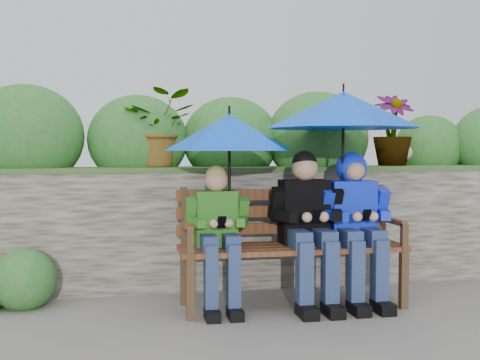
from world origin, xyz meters
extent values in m
plane|color=#5D5D5A|center=(0.00, 0.00, 0.00)|extent=(60.00, 60.00, 0.00)
cube|color=#484239|center=(0.00, 0.75, 0.50)|extent=(8.00, 0.40, 1.00)
cube|color=#346129|center=(0.00, 0.75, 1.01)|extent=(8.00, 0.42, 0.04)
cube|color=#346129|center=(0.00, 1.95, 0.48)|extent=(8.00, 2.00, 0.96)
ellipsoid|color=#216922|center=(-1.67, 0.96, 1.29)|extent=(0.97, 0.77, 0.87)
ellipsoid|color=#216922|center=(-0.73, 1.02, 1.26)|extent=(0.87, 0.70, 0.79)
ellipsoid|color=#216922|center=(0.09, 1.01, 1.26)|extent=(0.87, 0.69, 0.78)
ellipsoid|color=#216922|center=(0.87, 0.90, 1.28)|extent=(0.94, 0.75, 0.85)
ellipsoid|color=#216922|center=(2.08, 1.10, 1.20)|extent=(0.68, 0.55, 0.61)
sphere|color=#C28FA7|center=(-1.80, 0.85, 1.15)|extent=(0.14, 0.14, 0.14)
sphere|color=#C28FA7|center=(0.23, 0.85, 1.15)|extent=(0.14, 0.14, 0.14)
sphere|color=#C28FA7|center=(1.70, 0.85, 1.15)|extent=(0.14, 0.14, 0.14)
imported|color=#216922|center=(-0.56, 0.85, 1.36)|extent=(0.59, 0.51, 0.66)
imported|color=#216922|center=(1.58, 0.85, 1.36)|extent=(0.37, 0.37, 0.66)
sphere|color=#216922|center=(-1.60, 0.35, 0.20)|extent=(0.47, 0.47, 0.47)
cube|color=#44301D|center=(-0.42, -0.24, 0.21)|extent=(0.06, 0.06, 0.42)
cube|color=#44301D|center=(-0.42, 0.18, 0.21)|extent=(0.06, 0.06, 0.42)
cube|color=#44301D|center=(1.17, -0.24, 0.21)|extent=(0.06, 0.06, 0.42)
cube|color=#44301D|center=(1.17, 0.18, 0.21)|extent=(0.06, 0.06, 0.42)
cube|color=brown|center=(0.38, -0.21, 0.44)|extent=(1.70, 0.09, 0.04)
cube|color=brown|center=(0.38, -0.09, 0.44)|extent=(1.70, 0.09, 0.04)
cube|color=brown|center=(0.38, 0.03, 0.44)|extent=(1.70, 0.09, 0.04)
cube|color=brown|center=(0.38, 0.16, 0.44)|extent=(1.70, 0.09, 0.04)
cube|color=#44301D|center=(-0.42, 0.20, 0.66)|extent=(0.05, 0.05, 0.47)
cube|color=brown|center=(-0.42, -0.03, 0.63)|extent=(0.05, 0.44, 0.04)
cube|color=#44301D|center=(-0.42, -0.24, 0.53)|extent=(0.05, 0.05, 0.21)
cube|color=#44301D|center=(1.17, 0.20, 0.66)|extent=(0.05, 0.05, 0.47)
cube|color=brown|center=(1.17, -0.03, 0.63)|extent=(0.05, 0.44, 0.04)
cube|color=#44301D|center=(1.17, -0.24, 0.53)|extent=(0.05, 0.05, 0.21)
cube|color=brown|center=(0.38, 0.21, 0.57)|extent=(1.70, 0.03, 0.08)
cube|color=brown|center=(0.38, 0.21, 0.70)|extent=(1.70, 0.03, 0.08)
cube|color=brown|center=(0.38, 0.21, 0.83)|extent=(1.70, 0.03, 0.08)
cube|color=#296C1F|center=(-0.19, 0.07, 0.67)|extent=(0.30, 0.18, 0.41)
sphere|color=tan|center=(-0.19, 0.05, 0.95)|extent=(0.17, 0.17, 0.17)
sphere|color=#AA9542|center=(-0.19, 0.06, 0.98)|extent=(0.16, 0.16, 0.16)
cube|color=#1C2E4A|center=(-0.27, -0.08, 0.52)|extent=(0.11, 0.29, 0.11)
cube|color=#1C2E4A|center=(-0.27, -0.22, 0.26)|extent=(0.09, 0.10, 0.52)
cube|color=black|center=(-0.27, -0.27, 0.04)|extent=(0.10, 0.20, 0.07)
cube|color=#1C2E4A|center=(-0.11, -0.08, 0.52)|extent=(0.11, 0.29, 0.11)
cube|color=#1C2E4A|center=(-0.11, -0.22, 0.26)|extent=(0.09, 0.10, 0.52)
cube|color=black|center=(-0.11, -0.27, 0.04)|extent=(0.10, 0.20, 0.07)
cube|color=#296C1F|center=(-0.38, 0.02, 0.72)|extent=(0.07, 0.16, 0.23)
cube|color=#296C1F|center=(-0.35, -0.09, 0.66)|extent=(0.12, 0.19, 0.06)
sphere|color=tan|center=(-0.24, -0.17, 0.66)|extent=(0.06, 0.06, 0.06)
cube|color=#296C1F|center=(0.01, 0.02, 0.72)|extent=(0.07, 0.16, 0.23)
cube|color=#296C1F|center=(-0.02, -0.09, 0.66)|extent=(0.12, 0.19, 0.06)
sphere|color=tan|center=(-0.13, -0.17, 0.66)|extent=(0.06, 0.06, 0.06)
cube|color=black|center=(-0.19, -0.18, 0.67)|extent=(0.06, 0.07, 0.09)
cube|color=black|center=(0.49, 0.07, 0.71)|extent=(0.36, 0.21, 0.49)
sphere|color=tan|center=(0.49, 0.05, 1.04)|extent=(0.20, 0.20, 0.20)
sphere|color=black|center=(0.49, 0.06, 1.07)|extent=(0.19, 0.19, 0.19)
cube|color=#1C2E4A|center=(0.40, -0.10, 0.53)|extent=(0.13, 0.34, 0.13)
cube|color=#1C2E4A|center=(0.40, -0.27, 0.26)|extent=(0.11, 0.12, 0.53)
cube|color=black|center=(0.40, -0.33, 0.04)|extent=(0.12, 0.23, 0.08)
cube|color=#1C2E4A|center=(0.59, -0.10, 0.53)|extent=(0.13, 0.34, 0.13)
cube|color=#1C2E4A|center=(0.59, -0.27, 0.26)|extent=(0.11, 0.12, 0.53)
cube|color=black|center=(0.59, -0.33, 0.04)|extent=(0.12, 0.23, 0.08)
cube|color=black|center=(0.26, 0.01, 0.77)|extent=(0.08, 0.19, 0.27)
cube|color=black|center=(0.30, -0.12, 0.69)|extent=(0.14, 0.22, 0.07)
sphere|color=tan|center=(0.43, -0.22, 0.69)|extent=(0.07, 0.07, 0.07)
cube|color=black|center=(0.72, 0.01, 0.77)|extent=(0.08, 0.19, 0.27)
cube|color=black|center=(0.69, -0.12, 0.69)|extent=(0.14, 0.22, 0.07)
sphere|color=tan|center=(0.55, -0.22, 0.69)|extent=(0.07, 0.07, 0.07)
cube|color=black|center=(0.49, -0.23, 0.71)|extent=(0.06, 0.07, 0.09)
cube|color=#0E1CCF|center=(0.88, 0.07, 0.70)|extent=(0.35, 0.21, 0.48)
sphere|color=tan|center=(0.88, 0.05, 1.03)|extent=(0.20, 0.20, 0.20)
sphere|color=#0E1CCF|center=(0.88, 0.08, 1.04)|extent=(0.25, 0.25, 0.25)
sphere|color=tan|center=(0.88, 0.00, 1.02)|extent=(0.15, 0.15, 0.15)
cube|color=#1C2E4A|center=(0.78, -0.10, 0.52)|extent=(0.12, 0.33, 0.12)
cube|color=#1C2E4A|center=(0.78, -0.26, 0.26)|extent=(0.10, 0.11, 0.52)
cube|color=black|center=(0.78, -0.33, 0.04)|extent=(0.11, 0.23, 0.08)
cube|color=#1C2E4A|center=(0.97, -0.10, 0.52)|extent=(0.12, 0.33, 0.12)
cube|color=#1C2E4A|center=(0.97, -0.26, 0.26)|extent=(0.10, 0.11, 0.52)
cube|color=black|center=(0.97, -0.33, 0.04)|extent=(0.11, 0.23, 0.08)
cube|color=#0E1CCF|center=(0.65, 0.02, 0.76)|extent=(0.08, 0.19, 0.26)
cube|color=#0E1CCF|center=(0.68, -0.12, 0.69)|extent=(0.13, 0.22, 0.07)
sphere|color=tan|center=(0.81, -0.21, 0.69)|extent=(0.07, 0.07, 0.07)
cube|color=#0E1CCF|center=(1.10, 0.02, 0.76)|extent=(0.08, 0.19, 0.26)
cube|color=#0E1CCF|center=(1.07, -0.12, 0.69)|extent=(0.13, 0.22, 0.07)
sphere|color=tan|center=(0.94, -0.21, 0.69)|extent=(0.07, 0.07, 0.07)
cube|color=black|center=(0.88, -0.22, 0.70)|extent=(0.06, 0.07, 0.09)
cone|color=#0045DF|center=(-0.10, 0.02, 1.31)|extent=(0.96, 0.96, 0.27)
cylinder|color=black|center=(-0.10, 0.02, 1.47)|extent=(0.02, 0.02, 0.06)
cylinder|color=black|center=(-0.10, 0.02, 1.00)|extent=(0.02, 0.02, 0.60)
sphere|color=black|center=(-0.10, 0.02, 0.70)|extent=(0.04, 0.04, 0.04)
cone|color=#0045DF|center=(0.79, 0.02, 1.48)|extent=(1.19, 1.19, 0.28)
cylinder|color=black|center=(0.79, 0.02, 1.65)|extent=(0.02, 0.02, 0.06)
cylinder|color=black|center=(0.79, 0.02, 1.10)|extent=(0.02, 0.02, 0.76)
sphere|color=black|center=(0.79, 0.02, 0.72)|extent=(0.04, 0.04, 0.04)
camera|label=1|loc=(-0.86, -4.33, 1.19)|focal=45.00mm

